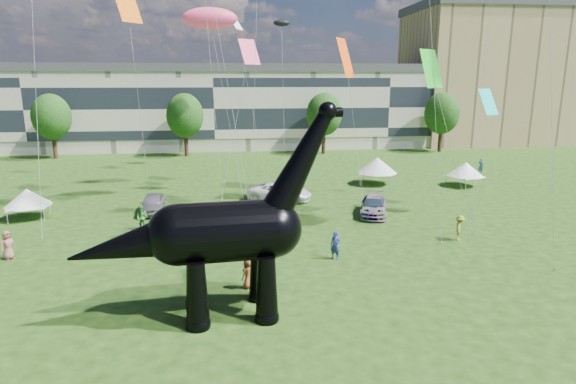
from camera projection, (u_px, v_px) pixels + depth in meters
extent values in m
plane|color=#16330C|center=(375.00, 356.00, 19.38)|extent=(220.00, 220.00, 0.00)
cube|color=beige|center=(215.00, 110.00, 77.01)|extent=(78.00, 11.00, 12.00)
cube|color=tan|center=(491.00, 78.00, 84.21)|extent=(28.00, 18.00, 22.00)
cylinder|color=#382314|center=(55.00, 147.00, 66.83)|extent=(0.56, 0.56, 3.20)
ellipsoid|color=#14380F|center=(51.00, 113.00, 65.74)|extent=(5.20, 5.20, 6.24)
cylinder|color=#382314|center=(186.00, 145.00, 68.87)|extent=(0.56, 0.56, 3.20)
ellipsoid|color=#14380F|center=(185.00, 112.00, 67.79)|extent=(5.20, 5.20, 6.24)
cylinder|color=#382314|center=(324.00, 143.00, 71.14)|extent=(0.56, 0.56, 3.20)
ellipsoid|color=#14380F|center=(324.00, 111.00, 70.05)|extent=(5.20, 5.20, 6.24)
cylinder|color=#382314|center=(440.00, 141.00, 73.18)|extent=(0.56, 0.56, 3.20)
ellipsoid|color=#14380F|center=(442.00, 110.00, 72.10)|extent=(5.20, 5.20, 6.24)
cone|color=black|center=(197.00, 295.00, 21.25)|extent=(1.17, 1.17, 3.12)
sphere|color=black|center=(198.00, 324.00, 21.56)|extent=(1.14, 1.14, 1.14)
cone|color=black|center=(196.00, 275.00, 23.43)|extent=(1.17, 1.17, 3.12)
sphere|color=black|center=(197.00, 301.00, 23.75)|extent=(1.14, 1.14, 1.14)
cone|color=black|center=(267.00, 289.00, 21.87)|extent=(1.17, 1.17, 3.12)
sphere|color=black|center=(267.00, 317.00, 22.18)|extent=(1.14, 1.14, 1.14)
cone|color=black|center=(259.00, 270.00, 24.05)|extent=(1.17, 1.17, 3.12)
sphere|color=black|center=(260.00, 295.00, 24.37)|extent=(1.14, 1.14, 1.14)
cylinder|color=black|center=(226.00, 232.00, 22.05)|extent=(4.60, 3.19, 2.81)
sphere|color=black|center=(178.00, 235.00, 21.62)|extent=(2.81, 2.81, 2.81)
sphere|color=black|center=(273.00, 229.00, 22.49)|extent=(2.71, 2.71, 2.71)
cone|color=black|center=(300.00, 164.00, 22.04)|extent=(4.04, 1.90, 5.51)
sphere|color=black|center=(328.00, 111.00, 21.75)|extent=(0.87, 0.87, 0.87)
cylinder|color=black|center=(334.00, 112.00, 21.82)|extent=(0.77, 0.52, 0.46)
cone|color=black|center=(128.00, 245.00, 21.27)|extent=(5.68, 2.66, 3.06)
imported|color=#B7B6BB|center=(153.00, 203.00, 40.00)|extent=(1.98, 4.67, 1.57)
imported|color=gray|center=(236.00, 213.00, 37.33)|extent=(4.42, 2.21, 1.39)
imported|color=white|center=(280.00, 192.00, 43.91)|extent=(6.36, 4.49, 1.61)
imported|color=#595960|center=(374.00, 206.00, 39.30)|extent=(3.47, 5.45, 1.47)
cube|color=silver|center=(377.00, 173.00, 50.58)|extent=(4.28, 4.28, 0.13)
cone|color=silver|center=(377.00, 165.00, 50.38)|extent=(5.42, 5.42, 1.64)
cylinder|color=#999999|center=(360.00, 181.00, 49.70)|extent=(0.07, 0.07, 1.20)
cylinder|color=#999999|center=(390.00, 182.00, 48.88)|extent=(0.07, 0.07, 1.20)
cylinder|color=#999999|center=(364.00, 175.00, 52.55)|extent=(0.07, 0.07, 1.20)
cylinder|color=#999999|center=(392.00, 177.00, 51.74)|extent=(0.07, 0.07, 1.20)
cube|color=white|center=(465.00, 176.00, 49.77)|extent=(3.69, 3.69, 0.11)
cone|color=white|center=(466.00, 169.00, 49.59)|extent=(4.67, 4.67, 1.42)
cylinder|color=#999999|center=(466.00, 185.00, 48.14)|extent=(0.06, 0.06, 1.04)
cylinder|color=#999999|center=(484.00, 182.00, 49.37)|extent=(0.06, 0.06, 1.04)
cylinder|color=#999999|center=(446.00, 180.00, 50.40)|extent=(0.06, 0.06, 1.04)
cylinder|color=#999999|center=(464.00, 178.00, 51.64)|extent=(0.06, 0.06, 1.04)
cube|color=white|center=(29.00, 206.00, 38.23)|extent=(3.19, 3.19, 0.11)
cone|color=white|center=(28.00, 197.00, 38.06)|extent=(4.04, 4.04, 1.37)
cylinder|color=#999999|center=(7.00, 218.00, 36.79)|extent=(0.05, 0.05, 1.01)
cylinder|color=#999999|center=(44.00, 215.00, 37.51)|extent=(0.05, 0.05, 1.01)
cylinder|color=#999999|center=(15.00, 209.00, 39.18)|extent=(0.05, 0.05, 1.01)
cylinder|color=#999999|center=(50.00, 207.00, 39.90)|extent=(0.05, 0.05, 1.01)
imported|color=#A15B50|center=(8.00, 245.00, 29.60)|extent=(1.02, 1.05, 1.82)
imported|color=olive|center=(460.00, 228.00, 33.03)|extent=(1.13, 1.32, 1.77)
imported|color=navy|center=(335.00, 246.00, 29.56)|extent=(0.78, 0.72, 1.79)
imported|color=#67306D|center=(273.00, 190.00, 44.58)|extent=(1.04, 0.89, 1.68)
imported|color=#2E5F74|center=(481.00, 166.00, 56.11)|extent=(0.73, 0.82, 1.87)
imported|color=#3E8C38|center=(142.00, 218.00, 35.35)|extent=(1.06, 0.93, 1.85)
imported|color=#A55629|center=(248.00, 273.00, 25.53)|extent=(0.92, 0.94, 1.63)
plane|color=orange|center=(127.00, 5.00, 38.77)|extent=(2.62, 2.98, 2.78)
plane|color=white|center=(235.00, 22.00, 58.72)|extent=(2.25, 2.60, 1.89)
plane|color=green|center=(431.00, 69.00, 34.15)|extent=(2.78, 2.33, 2.69)
plane|color=#EF4271|center=(249.00, 52.00, 45.37)|extent=(2.75, 2.36, 2.36)
ellipsoid|color=black|center=(282.00, 23.00, 59.37)|extent=(2.02, 2.17, 0.80)
plane|color=#0DCCC3|center=(488.00, 102.00, 38.25)|extent=(2.45, 1.95, 2.04)
plane|color=#FA4F0D|center=(346.00, 58.00, 42.11)|extent=(2.65, 3.53, 3.37)
ellipsoid|color=#E23E6C|center=(210.00, 18.00, 42.36)|extent=(4.05, 5.33, 1.89)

